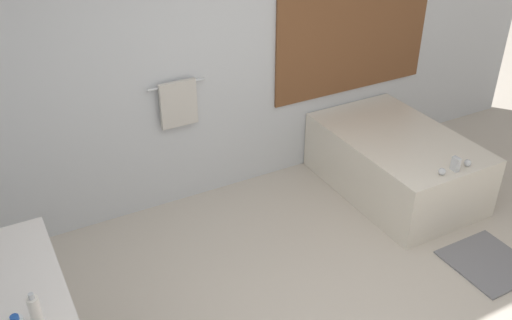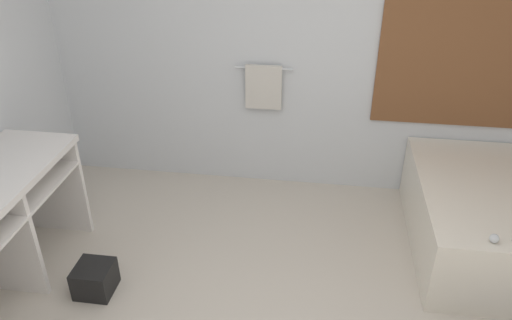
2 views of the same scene
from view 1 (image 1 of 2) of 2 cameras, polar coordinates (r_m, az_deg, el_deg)
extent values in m
cube|color=silver|center=(4.82, -5.05, 10.67)|extent=(7.40, 0.06, 2.70)
cube|color=brown|center=(5.54, 9.82, 12.16)|extent=(1.70, 0.02, 1.10)
cylinder|color=silver|center=(4.73, -7.94, 7.48)|extent=(0.50, 0.02, 0.02)
cube|color=beige|center=(4.79, -7.75, 5.57)|extent=(0.32, 0.04, 0.40)
cube|color=white|center=(3.21, -23.40, -14.14)|extent=(0.60, 1.49, 0.05)
cylinder|color=white|center=(3.41, -23.76, -12.25)|extent=(0.36, 0.36, 0.15)
cube|color=white|center=(4.05, -23.52, -11.96)|extent=(0.55, 0.04, 0.85)
cylinder|color=beige|center=(3.57, -23.11, -11.47)|extent=(0.13, 0.41, 0.13)
cube|color=silver|center=(5.43, 13.75, -0.23)|extent=(0.99, 1.54, 0.57)
ellipsoid|color=white|center=(5.36, 13.92, 0.98)|extent=(0.72, 1.11, 0.30)
cube|color=silver|center=(4.86, 19.33, -0.38)|extent=(0.04, 0.07, 0.12)
sphere|color=silver|center=(4.78, 18.11, -1.11)|extent=(0.06, 0.06, 0.06)
sphere|color=silver|center=(4.97, 20.40, -0.28)|extent=(0.06, 0.06, 0.06)
cylinder|color=#1E4CA8|center=(2.81, -23.00, -14.33)|extent=(0.04, 0.04, 0.02)
cylinder|color=white|center=(3.04, -21.22, -13.84)|extent=(0.06, 0.06, 0.16)
cylinder|color=silver|center=(2.98, -21.56, -12.55)|extent=(0.03, 0.03, 0.03)
cube|color=slate|center=(4.92, 22.23, -9.48)|extent=(0.58, 0.61, 0.02)
camera|label=2|loc=(2.04, 59.87, 3.38)|focal=35.00mm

